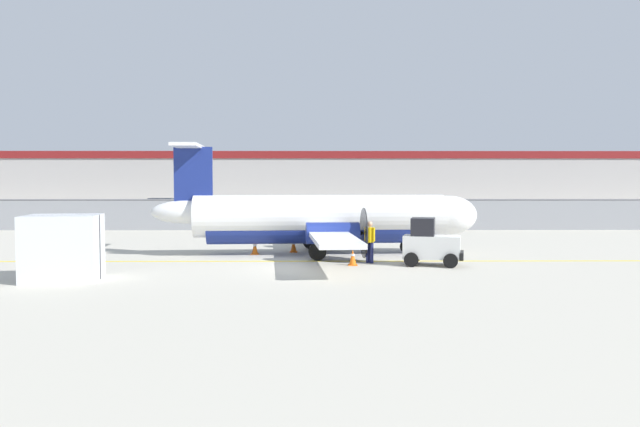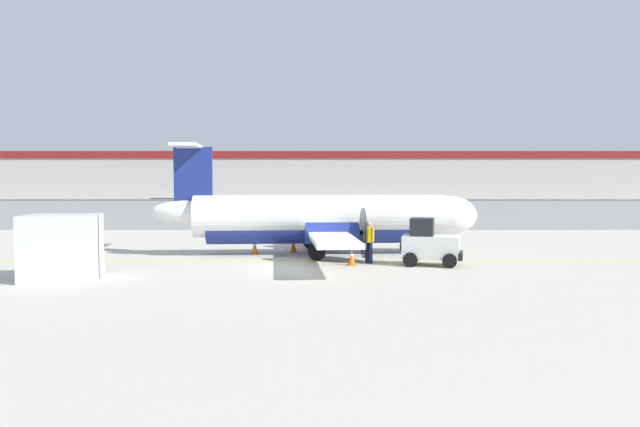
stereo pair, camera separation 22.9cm
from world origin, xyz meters
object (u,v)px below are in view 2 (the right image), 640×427
Objects in this scene: cargo_container at (62,247)px; parked_car_3 at (459,209)px; traffic_cone_near_right at (352,258)px; parked_car_1 at (276,210)px; ground_crew_worker at (369,240)px; traffic_cone_far_left at (294,246)px; traffic_cone_far_right at (409,254)px; parked_car_2 at (371,211)px; commuter_airplane at (326,219)px; traffic_cone_near_left at (255,248)px; baggage_tug at (430,244)px; parked_car_0 at (166,207)px.

parked_car_3 is (20.64, 31.95, -0.21)m from cargo_container.
traffic_cone_near_right is 27.02m from parked_car_1.
ground_crew_worker is at bearing 44.12° from traffic_cone_near_right.
traffic_cone_far_left and traffic_cone_far_right have the same top height.
parked_car_2 is (5.33, 20.57, 0.58)m from traffic_cone_far_left.
commuter_airplane is 3.59m from ground_crew_worker.
traffic_cone_near_left is 1.00× the size of traffic_cone_far_right.
ground_crew_worker is 0.40× the size of parked_car_1.
parked_car_3 is (11.61, 24.68, -0.71)m from commuter_airplane.
parked_car_1 is 0.97× the size of parked_car_3.
ground_crew_worker is at bearing 78.44° from parked_car_2.
parked_car_2 is at bearing 18.31° from parked_car_3.
cargo_container reaches higher than traffic_cone_far_right.
parked_car_0 is (-18.63, 33.19, 0.04)m from baggage_tug.
cargo_container is at bearing -21.48° from ground_crew_worker.
cargo_container is (-10.75, -4.19, 0.15)m from ground_crew_worker.
ground_crew_worker is 0.64× the size of cargo_container.
parked_car_3 reaches higher than traffic_cone_near_left.
parked_car_3 is at bearing 73.37° from traffic_cone_far_right.
commuter_airplane is 3.68× the size of parked_car_2.
traffic_cone_near_right is 25.23m from parked_car_2.
traffic_cone_near_right is 36.65m from parked_car_0.
parked_car_1 reaches higher than traffic_cone_near_right.
ground_crew_worker is (1.73, -3.08, -0.65)m from commuter_airplane.
traffic_cone_far_left is at bearing 68.84° from parked_car_2.
traffic_cone_far_right is at bearing 82.38° from parked_car_2.
commuter_airplane is 32.81m from parked_car_0.
traffic_cone_far_left is (7.52, 7.98, -0.79)m from cargo_container.
baggage_tug is 0.60× the size of parked_car_1.
parked_car_0 is (-14.57, 29.39, -0.71)m from commuter_airplane.
traffic_cone_far_right is (12.44, 4.50, -0.79)m from cargo_container.
parked_car_0 is 12.55m from parked_car_1.
traffic_cone_near_right is 30.39m from parked_car_3.
traffic_cone_near_right is (-3.07, 0.01, -0.54)m from baggage_tug.
commuter_airplane is 6.01× the size of cargo_container.
traffic_cone_far_left is 31.52m from parked_car_0.
traffic_cone_near_left is (-7.30, 3.67, -0.54)m from baggage_tug.
parked_car_1 is (-7.97, 26.58, 0.04)m from baggage_tug.
baggage_tug is 27.75m from parked_car_1.
parked_car_1 is (-0.67, 22.92, 0.58)m from traffic_cone_near_left.
commuter_airplane is 2.11m from traffic_cone_far_left.
ground_crew_worker is at bearing 12.66° from cargo_container.
ground_crew_worker is 2.66× the size of traffic_cone_far_left.
traffic_cone_near_left is (-3.23, -0.14, -1.29)m from commuter_airplane.
commuter_airplane is at bearing 104.67° from traffic_cone_near_right.
traffic_cone_near_right is (-0.73, -0.71, -0.64)m from ground_crew_worker.
parked_car_1 is at bearing 105.97° from traffic_cone_far_right.
parked_car_3 is at bearing 48.51° from cargo_container.
baggage_tug is 25.08m from parked_car_2.
traffic_cone_far_left is 21.26m from parked_car_2.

